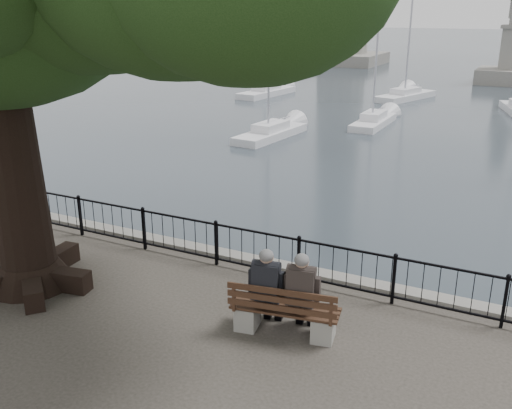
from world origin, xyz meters
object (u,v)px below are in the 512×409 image
Objects in this scene: bench at (284,316)px; person_right at (303,296)px; lion_monument at (512,60)px; person_left at (268,291)px.

bench is 1.24× the size of person_right.
person_right is 0.19× the size of lion_monument.
lion_monument is (0.45, 49.41, 0.71)m from bench.
lion_monument reaches higher than bench.
person_left is 0.19× the size of lion_monument.
lion_monument is (0.18, 49.25, 0.32)m from person_right.
bench is at bearing -9.19° from person_left.
lion_monument is at bearing 89.80° from person_right.
lion_monument reaches higher than person_right.
person_left is at bearing -170.34° from person_right.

